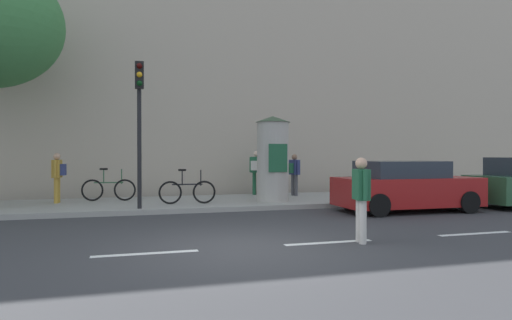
% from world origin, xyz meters
% --- Properties ---
extents(ground_plane, '(80.00, 80.00, 0.00)m').
position_xyz_m(ground_plane, '(0.00, 0.00, 0.00)').
color(ground_plane, '#38383A').
extents(sidewalk_curb, '(36.00, 4.00, 0.15)m').
position_xyz_m(sidewalk_curb, '(0.00, 7.00, 0.07)').
color(sidewalk_curb, '#9E9B93').
rests_on(sidewalk_curb, ground_plane).
extents(lane_markings, '(25.80, 0.16, 0.01)m').
position_xyz_m(lane_markings, '(-0.00, 0.00, 0.00)').
color(lane_markings, silver).
rests_on(lane_markings, ground_plane).
extents(building_backdrop, '(36.00, 5.00, 11.86)m').
position_xyz_m(building_backdrop, '(0.00, 12.00, 5.93)').
color(building_backdrop, '#B7A893').
rests_on(building_backdrop, ground_plane).
extents(traffic_light, '(0.24, 0.45, 4.15)m').
position_xyz_m(traffic_light, '(-1.65, 5.24, 2.95)').
color(traffic_light, black).
rests_on(traffic_light, sidewalk_curb).
extents(poster_column, '(1.15, 1.15, 2.80)m').
position_xyz_m(poster_column, '(2.62, 6.11, 1.57)').
color(poster_column, '#B2ADA3').
rests_on(poster_column, sidewalk_curb).
extents(pedestrian_in_light_jacket, '(0.32, 0.58, 1.64)m').
position_xyz_m(pedestrian_in_light_jacket, '(2.30, -0.19, 0.96)').
color(pedestrian_in_light_jacket, silver).
rests_on(pedestrian_in_light_jacket, ground_plane).
extents(pedestrian_in_dark_shirt, '(0.52, 0.52, 1.68)m').
position_xyz_m(pedestrian_in_dark_shirt, '(2.79, 8.56, 1.15)').
color(pedestrian_in_dark_shirt, '#1E5938').
rests_on(pedestrian_in_dark_shirt, sidewalk_curb).
extents(pedestrian_with_bag, '(0.44, 0.60, 1.56)m').
position_xyz_m(pedestrian_with_bag, '(4.03, 7.84, 1.07)').
color(pedestrian_with_bag, '#4C4C51').
rests_on(pedestrian_with_bag, sidewalk_curb).
extents(pedestrian_with_backpack, '(0.41, 0.61, 1.59)m').
position_xyz_m(pedestrian_with_backpack, '(-4.10, 7.61, 1.10)').
color(pedestrian_with_backpack, '#B78C33').
rests_on(pedestrian_with_backpack, sidewalk_curb).
extents(bicycle_leaning, '(1.75, 0.36, 1.09)m').
position_xyz_m(bicycle_leaning, '(-2.57, 7.80, 0.54)').
color(bicycle_leaning, black).
rests_on(bicycle_leaning, sidewalk_curb).
extents(bicycle_upright, '(1.77, 0.22, 1.09)m').
position_xyz_m(bicycle_upright, '(-0.17, 6.18, 0.54)').
color(bicycle_upright, black).
rests_on(bicycle_upright, sidewalk_curb).
extents(parked_car_red, '(4.20, 1.99, 1.50)m').
position_xyz_m(parked_car_red, '(5.97, 3.67, 0.73)').
color(parked_car_red, maroon).
rests_on(parked_car_red, ground_plane).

